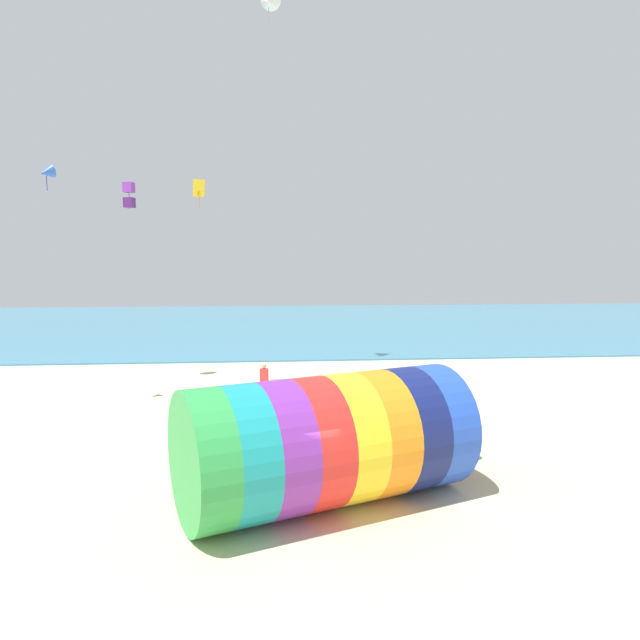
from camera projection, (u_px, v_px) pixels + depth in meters
ground_plane at (286, 515)px, 14.34m from camera, size 120.00×120.00×0.00m
sea at (276, 324)px, 55.12m from camera, size 120.00×40.00×0.10m
giant_inflatable_tube at (327, 440)px, 14.88m from camera, size 8.22×5.91×3.41m
kite_handler at (465, 434)px, 18.00m from camera, size 0.41×0.33×1.75m
kite_blue_delta at (46, 172)px, 22.97m from camera, size 0.83×0.85×1.05m
kite_yellow_diamond at (199, 189)px, 26.69m from camera, size 0.59×0.41×1.33m
kite_purple_box at (129, 195)px, 28.36m from camera, size 0.55×0.55×1.32m
kite_white_delta at (269, 1)px, 29.81m from camera, size 1.39×1.68×2.24m
bystander_near_water at (264, 381)px, 25.77m from camera, size 0.40×0.29×1.71m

